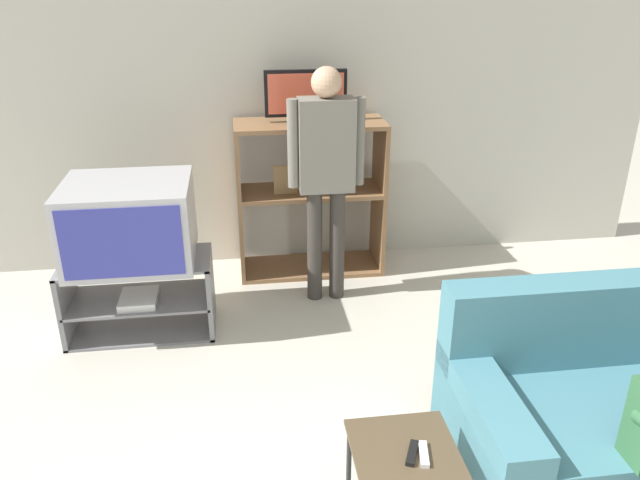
{
  "coord_description": "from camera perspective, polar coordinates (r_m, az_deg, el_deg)",
  "views": [
    {
      "loc": [
        -0.21,
        -1.0,
        2.28
      ],
      "look_at": [
        0.22,
        2.12,
        0.9
      ],
      "focal_mm": 35.0,
      "sensor_mm": 36.0,
      "label": 1
    }
  ],
  "objects": [
    {
      "name": "television_main",
      "position": [
        4.16,
        -17.01,
        1.56
      ],
      "size": [
        0.79,
        0.68,
        0.52
      ],
      "color": "#B2B2B7",
      "rests_on": "tv_stand"
    },
    {
      "name": "person_standing_adult",
      "position": [
        4.33,
        0.57,
        6.92
      ],
      "size": [
        0.53,
        0.21,
        1.69
      ],
      "color": "#3D3833",
      "rests_on": "ground_plane"
    },
    {
      "name": "television_flat",
      "position": [
        4.72,
        -1.31,
        12.9
      ],
      "size": [
        0.61,
        0.2,
        0.38
      ],
      "color": "black",
      "rests_on": "media_shelf"
    },
    {
      "name": "remote_control_white",
      "position": [
        2.78,
        9.46,
        -18.75
      ],
      "size": [
        0.06,
        0.15,
        0.02
      ],
      "primitive_type": "cube",
      "rotation": [
        0.0,
        0.0,
        -0.19
      ],
      "color": "silver",
      "rests_on": "snack_table"
    },
    {
      "name": "media_shelf",
      "position": [
        4.91,
        -0.91,
        3.93
      ],
      "size": [
        1.14,
        0.45,
        1.22
      ],
      "color": "#8E6642",
      "rests_on": "ground_plane"
    },
    {
      "name": "tv_stand",
      "position": [
        4.36,
        -16.12,
        -4.99
      ],
      "size": [
        0.97,
        0.46,
        0.53
      ],
      "color": "slate",
      "rests_on": "ground_plane"
    },
    {
      "name": "wall_back",
      "position": [
        4.98,
        -5.33,
        12.24
      ],
      "size": [
        6.4,
        0.06,
        2.6
      ],
      "color": "beige",
      "rests_on": "ground_plane"
    },
    {
      "name": "snack_table",
      "position": [
        2.84,
        7.71,
        -19.2
      ],
      "size": [
        0.45,
        0.45,
        0.41
      ],
      "color": "brown",
      "rests_on": "ground_plane"
    },
    {
      "name": "couch",
      "position": [
        3.53,
        26.26,
        -13.69
      ],
      "size": [
        1.73,
        0.9,
        0.86
      ],
      "color": "teal",
      "rests_on": "ground_plane"
    },
    {
      "name": "remote_control_black",
      "position": [
        2.78,
        8.43,
        -18.71
      ],
      "size": [
        0.09,
        0.15,
        0.02
      ],
      "primitive_type": "cube",
      "rotation": [
        0.0,
        0.0,
        -0.42
      ],
      "color": "black",
      "rests_on": "snack_table"
    }
  ]
}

